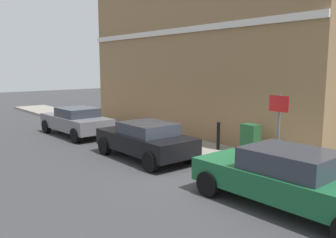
{
  "coord_description": "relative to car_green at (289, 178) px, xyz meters",
  "views": [
    {
      "loc": [
        -7.12,
        -7.04,
        3.19
      ],
      "look_at": [
        1.41,
        3.21,
        1.2
      ],
      "focal_mm": 37.52,
      "sensor_mm": 36.0,
      "label": 1
    }
  ],
  "objects": [
    {
      "name": "ground",
      "position": [
        0.18,
        2.95,
        -0.71
      ],
      "size": [
        80.0,
        80.0,
        0.0
      ],
      "primitive_type": "plane",
      "color": "#38383A"
    },
    {
      "name": "sidewalk",
      "position": [
        2.24,
        8.95,
        -0.64
      ],
      "size": [
        2.29,
        30.0,
        0.15
      ],
      "primitive_type": "cube",
      "color": "gray",
      "rests_on": "ground"
    },
    {
      "name": "corner_building",
      "position": [
        6.62,
        7.79,
        3.47
      ],
      "size": [
        6.58,
        13.68,
        8.36
      ],
      "color": "olive",
      "rests_on": "ground"
    },
    {
      "name": "car_green",
      "position": [
        0.0,
        0.0,
        0.0
      ],
      "size": [
        1.87,
        4.51,
        1.37
      ],
      "rotation": [
        0.0,
        0.0,
        1.59
      ],
      "color": "#195933",
      "rests_on": "ground"
    },
    {
      "name": "car_black",
      "position": [
        0.09,
        5.58,
        -0.02
      ],
      "size": [
        1.84,
        3.94,
        1.3
      ],
      "rotation": [
        0.0,
        0.0,
        1.56
      ],
      "color": "black",
      "rests_on": "ground"
    },
    {
      "name": "car_grey",
      "position": [
        0.08,
        11.03,
        -0.01
      ],
      "size": [
        1.91,
        4.19,
        1.32
      ],
      "rotation": [
        0.0,
        0.0,
        1.6
      ],
      "color": "slate",
      "rests_on": "ground"
    },
    {
      "name": "utility_cabinet",
      "position": [
        2.51,
        2.97,
        -0.03
      ],
      "size": [
        0.46,
        0.61,
        1.15
      ],
      "color": "#1E4C28",
      "rests_on": "sidewalk"
    },
    {
      "name": "bollard_near_cabinet",
      "position": [
        2.61,
        4.48,
        -0.01
      ],
      "size": [
        0.14,
        0.14,
        1.04
      ],
      "color": "black",
      "rests_on": "sidewalk"
    },
    {
      "name": "street_sign",
      "position": [
        1.42,
        1.24,
        0.95
      ],
      "size": [
        0.08,
        0.6,
        2.3
      ],
      "color": "#59595B",
      "rests_on": "sidewalk"
    }
  ]
}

